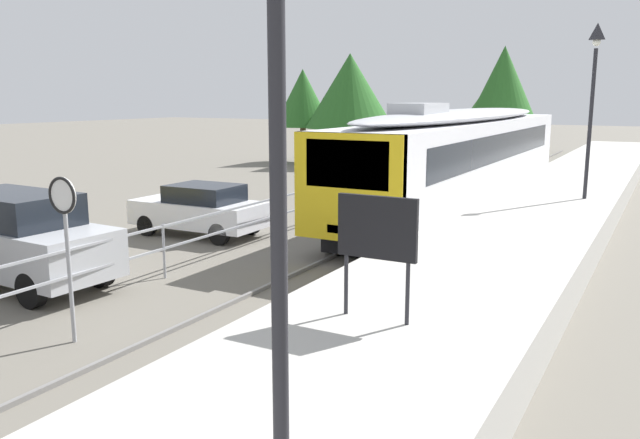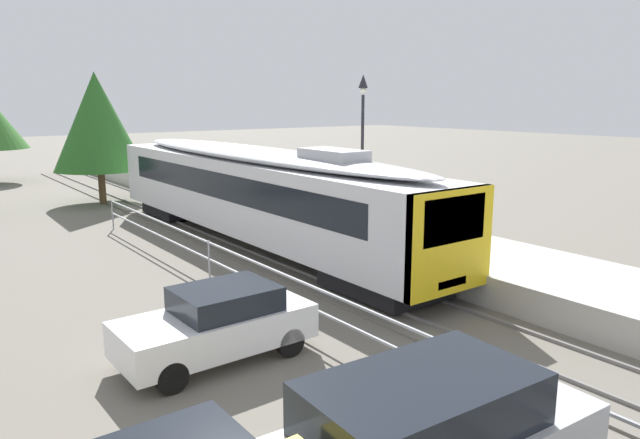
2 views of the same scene
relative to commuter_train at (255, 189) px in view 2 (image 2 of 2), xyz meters
The scene contains 8 objects.
ground_plane 4.14m from the commuter_train, 148.00° to the right, with size 160.00×160.00×0.00m, color #6B665B.
track_rails 2.82m from the commuter_train, 90.00° to the right, with size 3.20×60.00×0.14m.
commuter_train is the anchor object (origin of this frame).
station_platform 4.12m from the commuter_train, 29.97° to the right, with size 3.90×60.00×0.90m, color #B7B5AD.
platform_lamp_mid_platform 5.01m from the commuter_train, 12.62° to the right, with size 0.34×0.34×5.35m.
carpark_fence 12.39m from the commuter_train, 105.53° to the right, with size 0.06×36.06×1.25m.
parked_hatchback_white 9.71m from the commuter_train, 125.21° to the right, with size 4.03×1.83×1.53m.
tree_behind_carpark 13.09m from the commuter_train, 97.61° to the left, with size 4.51×4.51×6.72m.
Camera 2 is at (-10.67, 5.58, 5.29)m, focal length 33.03 mm.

